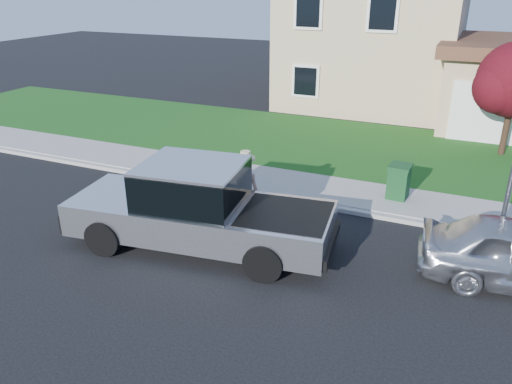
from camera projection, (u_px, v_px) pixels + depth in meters
ground at (227, 243)px, 12.17m from camera, size 80.00×80.00×0.00m
curb at (304, 203)px, 14.22m from camera, size 40.00×0.20×0.12m
sidewalk at (315, 188)px, 15.13m from camera, size 40.00×2.00×0.15m
lawn at (351, 147)px, 18.93m from camera, size 40.00×7.00×0.10m
house at (401, 40)px, 24.21m from camera, size 14.00×11.30×6.85m
pickup_truck at (199, 209)px, 11.69m from camera, size 6.56×2.92×2.09m
woman at (246, 192)px, 12.64m from camera, size 0.77×0.60×2.05m
trash_bin at (399, 181)px, 14.17m from camera, size 0.65×0.73×0.98m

